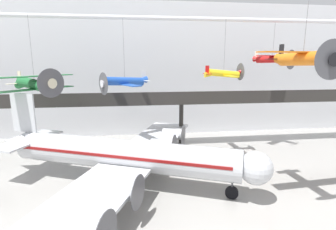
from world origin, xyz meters
name	(u,v)px	position (x,y,z in m)	size (l,w,h in m)	color
hangar_back_wall	(174,70)	(0.00, 34.81, 11.81)	(140.00, 3.00, 23.63)	silver
mezzanine_walkway	(183,101)	(0.00, 26.19, 7.28)	(110.00, 3.20, 8.91)	#2D2B28
ceiling_truss_beam	(187,19)	(0.00, 23.48, 19.24)	(120.00, 0.60, 0.60)	silver
airliner_silver_main	(122,155)	(-9.07, 13.22, 3.44)	(29.79, 34.98, 9.78)	silver
suspended_plane_red_highwing	(272,59)	(13.00, 23.28, 13.79)	(7.19, 6.49, 6.64)	red
suspended_plane_green_biplane	(35,84)	(-19.67, 19.85, 10.69)	(7.99, 8.12, 9.53)	#1E6B33
suspended_plane_blue_trainer	(125,82)	(-8.78, 21.62, 10.76)	(6.97, 7.83, 9.66)	#1E4CAD
suspended_plane_orange_highwing	(303,58)	(7.14, 7.44, 13.74)	(8.71, 7.09, 6.88)	orange
suspended_plane_yellow_lowwing	(224,74)	(4.45, 20.04, 11.81)	(5.30, 6.49, 7.97)	yellow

